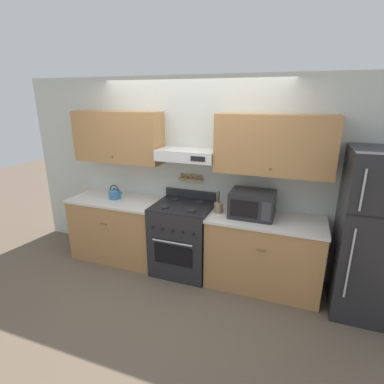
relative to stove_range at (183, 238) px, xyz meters
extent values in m
plane|color=brown|center=(0.00, -0.32, -0.48)|extent=(16.00, 16.00, 0.00)
cube|color=silver|center=(0.00, 0.38, 0.80)|extent=(5.20, 0.08, 2.55)
cube|color=#AD7A47|center=(-1.03, 0.18, 1.28)|extent=(1.27, 0.33, 0.69)
sphere|color=brown|center=(-1.03, 0.00, 1.03)|extent=(0.02, 0.02, 0.02)
cube|color=#AD7A47|center=(1.07, 0.18, 1.28)|extent=(1.35, 0.33, 0.69)
sphere|color=brown|center=(1.07, 0.00, 1.03)|extent=(0.02, 0.02, 0.02)
cube|color=silver|center=(0.00, 0.16, 1.10)|extent=(0.76, 0.37, 0.14)
cube|color=black|center=(0.21, -0.03, 1.10)|extent=(0.18, 0.01, 0.06)
cube|color=#AD7A47|center=(0.00, 0.30, 0.74)|extent=(0.34, 0.07, 0.02)
cylinder|color=olive|center=(-0.14, 0.30, 0.78)|extent=(0.03, 0.03, 0.06)
cylinder|color=olive|center=(-0.07, 0.30, 0.78)|extent=(0.03, 0.03, 0.06)
cylinder|color=olive|center=(0.00, 0.30, 0.78)|extent=(0.03, 0.03, 0.06)
cylinder|color=olive|center=(0.07, 0.30, 0.78)|extent=(0.03, 0.03, 0.06)
cylinder|color=olive|center=(0.14, 0.30, 0.78)|extent=(0.03, 0.03, 0.06)
cube|color=#AD7A47|center=(-1.03, 0.02, -0.04)|extent=(1.27, 0.65, 0.87)
cube|color=silver|center=(-1.03, 0.02, 0.41)|extent=(1.30, 0.67, 0.03)
cylinder|color=brown|center=(-1.03, -0.32, 0.17)|extent=(0.10, 0.01, 0.01)
cube|color=#AD7A47|center=(1.07, 0.02, -0.04)|extent=(1.35, 0.65, 0.87)
cube|color=silver|center=(1.07, 0.02, 0.41)|extent=(1.37, 0.67, 0.03)
cylinder|color=brown|center=(1.07, -0.32, 0.17)|extent=(0.10, 0.01, 0.01)
cube|color=#232326|center=(0.00, 0.00, -0.01)|extent=(0.75, 0.67, 0.93)
cube|color=black|center=(0.00, -0.34, -0.08)|extent=(0.51, 0.01, 0.26)
cylinder|color=#ADAFB5|center=(0.00, -0.36, 0.10)|extent=(0.53, 0.02, 0.02)
cube|color=black|center=(0.00, 0.00, 0.46)|extent=(0.75, 0.67, 0.01)
cylinder|color=#232326|center=(-0.18, -0.16, 0.48)|extent=(0.11, 0.11, 0.02)
cylinder|color=#232326|center=(0.18, -0.16, 0.48)|extent=(0.11, 0.11, 0.02)
cylinder|color=#232326|center=(-0.18, 0.16, 0.48)|extent=(0.11, 0.11, 0.02)
cylinder|color=#232326|center=(0.18, 0.16, 0.48)|extent=(0.11, 0.11, 0.02)
cylinder|color=black|center=(-0.27, -0.35, 0.25)|extent=(0.03, 0.02, 0.03)
cylinder|color=black|center=(-0.14, -0.35, 0.25)|extent=(0.03, 0.02, 0.03)
cylinder|color=black|center=(0.00, -0.35, 0.25)|extent=(0.03, 0.02, 0.03)
cylinder|color=black|center=(0.14, -0.35, 0.25)|extent=(0.03, 0.02, 0.03)
cylinder|color=black|center=(0.27, -0.35, 0.25)|extent=(0.03, 0.02, 0.03)
cube|color=#232326|center=(0.00, 0.31, 0.52)|extent=(0.75, 0.04, 0.11)
cube|color=#232326|center=(2.24, -0.04, 0.43)|extent=(0.82, 0.74, 1.81)
cylinder|color=#ADAFB5|center=(1.93, -0.43, 1.00)|extent=(0.02, 0.02, 0.40)
cylinder|color=#ADAFB5|center=(1.93, -0.43, 0.25)|extent=(0.02, 0.02, 0.76)
cylinder|color=teal|center=(-1.05, 0.02, 0.48)|extent=(0.17, 0.17, 0.11)
ellipsoid|color=teal|center=(-1.05, 0.02, 0.53)|extent=(0.15, 0.15, 0.06)
sphere|color=black|center=(-1.05, 0.02, 0.58)|extent=(0.02, 0.02, 0.02)
cylinder|color=teal|center=(-0.97, 0.02, 0.50)|extent=(0.10, 0.04, 0.09)
torus|color=black|center=(-1.05, 0.02, 0.55)|extent=(0.15, 0.01, 0.15)
cube|color=#232326|center=(0.89, 0.04, 0.58)|extent=(0.52, 0.40, 0.31)
cube|color=black|center=(0.82, -0.16, 0.58)|extent=(0.31, 0.01, 0.20)
cube|color=#38383D|center=(1.07, -0.16, 0.58)|extent=(0.10, 0.01, 0.22)
cylinder|color=#8E7051|center=(0.47, 0.02, 0.49)|extent=(0.11, 0.11, 0.12)
cylinder|color=olive|center=(0.46, 0.01, 0.62)|extent=(0.01, 0.05, 0.16)
cylinder|color=#28282B|center=(0.48, 0.02, 0.62)|extent=(0.01, 0.04, 0.16)
cylinder|color=#B2B2B7|center=(0.50, 0.03, 0.62)|extent=(0.01, 0.03, 0.16)
camera|label=1|loc=(1.37, -3.38, 1.81)|focal=28.00mm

